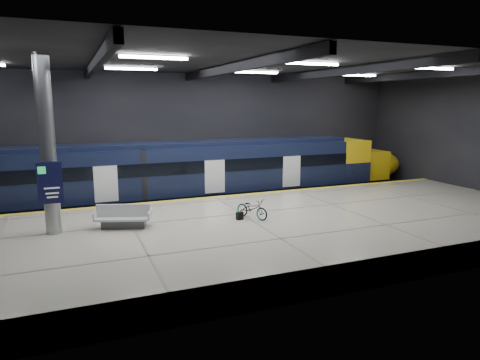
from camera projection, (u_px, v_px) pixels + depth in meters
ground at (233, 230)px, 20.99m from camera, size 30.00×30.00×0.00m
room_shell at (233, 113)px, 19.97m from camera, size 30.10×16.10×8.05m
platform at (254, 234)px, 18.62m from camera, size 30.00×11.00×1.10m
safety_strip at (215, 197)px, 23.30m from camera, size 30.00×0.40×0.01m
rails at (201, 204)px, 25.99m from camera, size 30.00×1.52×0.16m
train at (188, 173)px, 25.35m from camera, size 29.40×2.84×3.79m
bench at (124, 219)px, 17.59m from camera, size 2.43×1.61×0.99m
bicycle at (252, 208)px, 19.00m from camera, size 1.30×1.79×0.90m
pannier_bag at (240, 216)px, 18.83m from camera, size 0.34×0.26×0.35m
info_column at (48, 148)px, 16.30m from camera, size 0.90×0.78×6.90m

